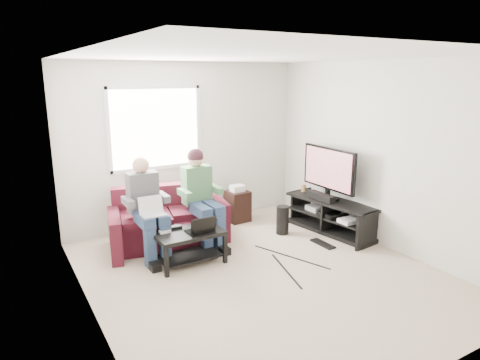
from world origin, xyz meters
name	(u,v)px	position (x,y,z in m)	size (l,w,h in m)	color
floor	(262,273)	(0.00, 0.00, 0.00)	(4.50, 4.50, 0.00)	tan
ceiling	(264,56)	(0.00, 0.00, 2.60)	(4.50, 4.50, 0.00)	white
wall_back	(186,145)	(0.00, 2.25, 1.30)	(4.50, 4.50, 0.00)	silver
wall_front	(433,229)	(0.00, -2.25, 1.30)	(4.50, 4.50, 0.00)	silver
wall_left	(85,195)	(-2.00, 0.00, 1.30)	(4.50, 4.50, 0.00)	silver
wall_right	(382,155)	(2.00, 0.00, 1.30)	(4.50, 4.50, 0.00)	silver
window	(156,128)	(-0.50, 2.23, 1.60)	(1.48, 0.04, 1.28)	white
sofa	(169,223)	(-0.62, 1.53, 0.31)	(1.90, 1.10, 0.81)	#4A1220
person_left	(147,204)	(-1.02, 1.24, 0.73)	(0.40, 0.71, 1.33)	navy
person_right	(201,191)	(-0.22, 1.26, 0.79)	(0.40, 0.71, 1.38)	navy
laptop_silver	(153,211)	(-1.02, 1.01, 0.70)	(0.32, 0.22, 0.24)	silver
coffee_table	(189,240)	(-0.65, 0.74, 0.32)	(0.88, 0.55, 0.43)	black
laptop_black	(200,223)	(-0.53, 0.66, 0.55)	(0.34, 0.24, 0.24)	black
controller_a	(165,231)	(-0.93, 0.86, 0.45)	(0.14, 0.09, 0.04)	silver
controller_b	(176,227)	(-0.75, 0.92, 0.45)	(0.14, 0.09, 0.04)	black
controller_c	(205,223)	(-0.35, 0.89, 0.45)	(0.14, 0.09, 0.04)	gray
tv_stand	(331,218)	(1.73, 0.67, 0.23)	(0.67, 1.60, 0.51)	black
tv	(329,170)	(1.73, 0.77, 0.97)	(0.12, 1.10, 0.81)	black
soundbar	(322,197)	(1.61, 0.77, 0.56)	(0.12, 0.50, 0.10)	black
drink_cup	(304,188)	(1.68, 1.30, 0.57)	(0.08, 0.08, 0.12)	olive
console_white	(350,221)	(1.73, 0.27, 0.30)	(0.30, 0.22, 0.06)	silver
console_grey	(318,208)	(1.73, 0.97, 0.31)	(0.34, 0.26, 0.08)	gray
console_black	(333,214)	(1.73, 0.62, 0.31)	(0.38, 0.30, 0.07)	black
subwoofer	(283,220)	(1.03, 0.98, 0.22)	(0.19, 0.19, 0.44)	black
keyboard_floor	(323,244)	(1.27, 0.32, 0.01)	(0.14, 0.42, 0.02)	black
end_table	(237,205)	(0.73, 1.85, 0.28)	(0.35, 0.35, 0.62)	black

